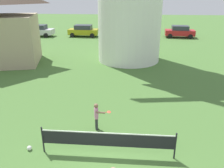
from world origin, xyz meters
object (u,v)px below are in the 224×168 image
player_far (97,115)px  parked_car_red (180,31)px  parked_car_silver (37,30)px  parked_car_green (129,31)px  stray_ball (29,148)px  parked_car_mustard (83,31)px  tennis_net (108,140)px

player_far → parked_car_red: (7.89, 23.35, 0.08)m
parked_car_silver → parked_car_green: bearing=1.4°
stray_ball → parked_car_silver: bearing=110.5°
parked_car_green → parked_car_red: (6.87, 0.40, -0.00)m
stray_ball → parked_car_green: 24.92m
parked_car_mustard → parked_car_green: bearing=-0.6°
stray_ball → parked_car_green: size_ratio=0.04×
stray_ball → parked_car_mustard: 24.89m
tennis_net → parked_car_mustard: (-5.81, 24.77, 0.12)m
parked_car_silver → parked_car_green: (12.57, 0.31, -0.00)m
parked_car_silver → parked_car_mustard: size_ratio=1.11×
stray_ball → parked_car_red: 27.12m
stray_ball → parked_car_green: bearing=82.0°
parked_car_mustard → parked_car_red: size_ratio=1.04×
tennis_net → stray_ball: tennis_net is taller
parked_car_mustard → parked_car_red: 13.05m
parked_car_silver → parked_car_green: size_ratio=1.01×
parked_car_green → parked_car_red: 6.88m
player_far → parked_car_silver: bearing=117.0°
player_far → parked_car_green: size_ratio=0.29×
tennis_net → stray_ball: (-3.09, 0.03, -0.59)m
parked_car_red → stray_ball: bearing=-112.4°
tennis_net → parked_car_silver: 27.28m
parked_car_silver → parked_car_mustard: (6.39, 0.37, -0.00)m
parked_car_silver → parked_car_mustard: 6.40m
stray_ball → parked_car_silver: parked_car_silver is taller
tennis_net → parked_car_red: parked_car_red is taller
stray_ball → player_far: bearing=35.2°
stray_ball → parked_car_green: parked_car_green is taller
parked_car_mustard → parked_car_red: bearing=1.5°
tennis_net → player_far: 1.87m
parked_car_red → parked_car_silver: bearing=-177.9°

